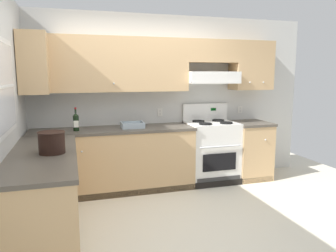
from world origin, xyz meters
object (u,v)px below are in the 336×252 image
Objects in this scene: bucket at (52,142)px; bowl at (132,126)px; wine_bottle at (76,121)px; stove at (211,151)px.

bowl is at bearing 51.50° from bucket.
wine_bottle reaches higher than bucket.
wine_bottle is at bearing -178.37° from stove.
bowl is (-1.24, -0.01, 0.46)m from stove.
bowl is at bearing 3.16° from wine_bottle.
wine_bottle reaches higher than stove.
wine_bottle is 1.27m from bucket.
bowl is at bearing -179.33° from stove.
stove is 3.76× the size of bowl.
stove reaches higher than bucket.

